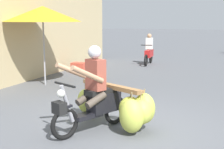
% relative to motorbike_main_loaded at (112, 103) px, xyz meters
% --- Properties ---
extents(ground_plane, '(120.00, 120.00, 0.00)m').
position_rel_motorbike_main_loaded_xyz_m(ground_plane, '(0.19, 0.13, -0.49)').
color(ground_plane, '#56595E').
extents(motorbike_main_loaded, '(1.82, 1.94, 1.58)m').
position_rel_motorbike_main_loaded_xyz_m(motorbike_main_loaded, '(0.00, 0.00, 0.00)').
color(motorbike_main_loaded, black).
rests_on(motorbike_main_loaded, ground).
extents(motorbike_distant_ahead_left, '(0.50, 1.62, 1.40)m').
position_rel_motorbike_main_loaded_xyz_m(motorbike_distant_ahead_left, '(-1.63, 8.64, 0.08)').
color(motorbike_distant_ahead_left, black).
rests_on(motorbike_distant_ahead_left, ground).
extents(shopfront_building, '(4.93, 9.17, 3.50)m').
position_rel_motorbike_main_loaded_xyz_m(shopfront_building, '(-6.78, 4.92, 1.26)').
color(shopfront_building, tan).
rests_on(shopfront_building, ground).
extents(market_umbrella_near_shop, '(2.36, 2.36, 2.44)m').
position_rel_motorbike_main_loaded_xyz_m(market_umbrella_near_shop, '(-3.46, 2.99, 1.71)').
color(market_umbrella_near_shop, '#99999E').
rests_on(market_umbrella_near_shop, ground).
extents(produce_crate, '(0.56, 0.40, 0.36)m').
position_rel_motorbike_main_loaded_xyz_m(produce_crate, '(-3.64, 5.64, -0.31)').
color(produce_crate, '#CC4C38').
rests_on(produce_crate, ground).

